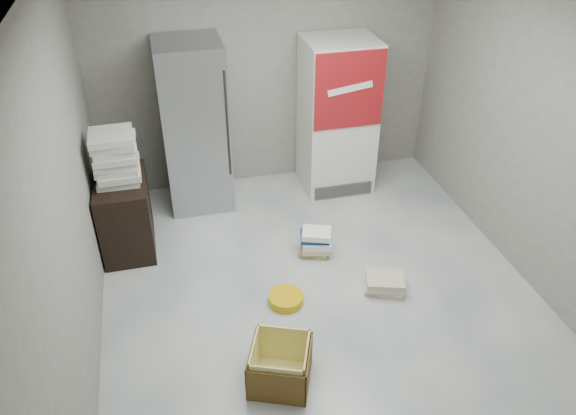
% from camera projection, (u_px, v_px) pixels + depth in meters
% --- Properties ---
extents(ground, '(5.00, 5.00, 0.00)m').
position_uv_depth(ground, '(327.00, 308.00, 5.15)').
color(ground, silver).
rests_on(ground, ground).
extents(room_shell, '(4.04, 5.04, 2.82)m').
position_uv_depth(room_shell, '(336.00, 130.00, 4.16)').
color(room_shell, gray).
rests_on(room_shell, ground).
extents(steel_fridge, '(0.70, 0.72, 1.90)m').
position_uv_depth(steel_fridge, '(195.00, 127.00, 6.17)').
color(steel_fridge, '#9FA2A7').
rests_on(steel_fridge, ground).
extents(coke_cooler, '(0.80, 0.73, 1.80)m').
position_uv_depth(coke_cooler, '(337.00, 116.00, 6.52)').
color(coke_cooler, silver).
rests_on(coke_cooler, ground).
extents(wood_shelf, '(0.50, 0.80, 0.80)m').
position_uv_depth(wood_shelf, '(125.00, 214.00, 5.71)').
color(wood_shelf, black).
rests_on(wood_shelf, ground).
extents(supply_box_stack, '(0.44, 0.44, 0.52)m').
position_uv_depth(supply_box_stack, '(116.00, 157.00, 5.35)').
color(supply_box_stack, beige).
rests_on(supply_box_stack, wood_shelf).
extents(phonebook_stack_main, '(0.37, 0.34, 0.29)m').
position_uv_depth(phonebook_stack_main, '(316.00, 242.00, 5.74)').
color(phonebook_stack_main, olive).
rests_on(phonebook_stack_main, ground).
extents(phonebook_stack_side, '(0.43, 0.40, 0.16)m').
position_uv_depth(phonebook_stack_side, '(385.00, 283.00, 5.32)').
color(phonebook_stack_side, '#C4B08C').
rests_on(phonebook_stack_side, ground).
extents(cardboard_box, '(0.60, 0.60, 0.37)m').
position_uv_depth(cardboard_box, '(280.00, 367.00, 4.39)').
color(cardboard_box, yellow).
rests_on(cardboard_box, ground).
extents(bucket_lid, '(0.33, 0.33, 0.09)m').
position_uv_depth(bucket_lid, '(286.00, 299.00, 5.19)').
color(bucket_lid, '#D39F09').
rests_on(bucket_lid, ground).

